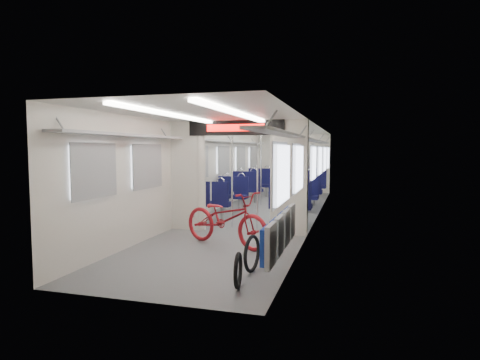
{
  "coord_description": "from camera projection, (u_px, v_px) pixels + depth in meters",
  "views": [
    {
      "loc": [
        2.29,
        -9.94,
        1.72
      ],
      "look_at": [
        -0.04,
        -1.63,
        1.05
      ],
      "focal_mm": 30.0,
      "sensor_mm": 36.0,
      "label": 1
    }
  ],
  "objects": [
    {
      "name": "carriage",
      "position": [
        256.0,
        158.0,
        9.92
      ],
      "size": [
        12.0,
        12.02,
        2.31
      ],
      "color": "#515456",
      "rests_on": "ground"
    },
    {
      "name": "bicycle",
      "position": [
        226.0,
        218.0,
        7.12
      ],
      "size": [
        1.98,
        1.35,
        0.98
      ],
      "primitive_type": "imported",
      "rotation": [
        0.0,
        0.0,
        1.16
      ],
      "color": "maroon",
      "rests_on": "ground"
    },
    {
      "name": "flip_bench",
      "position": [
        281.0,
        232.0,
        5.55
      ],
      "size": [
        0.12,
        2.11,
        0.51
      ],
      "color": "gray",
      "rests_on": "carriage"
    },
    {
      "name": "bike_hoop_a",
      "position": [
        238.0,
        272.0,
        4.93
      ],
      "size": [
        0.11,
        0.46,
        0.46
      ],
      "primitive_type": "torus",
      "rotation": [
        1.57,
        0.0,
        1.69
      ],
      "color": "black",
      "rests_on": "ground"
    },
    {
      "name": "bike_hoop_b",
      "position": [
        252.0,
        255.0,
        5.59
      ],
      "size": [
        0.13,
        0.53,
        0.53
      ],
      "primitive_type": "torus",
      "rotation": [
        1.57,
        0.0,
        1.42
      ],
      "color": "black",
      "rests_on": "ground"
    },
    {
      "name": "bike_hoop_c",
      "position": [
        268.0,
        247.0,
        6.23
      ],
      "size": [
        0.15,
        0.44,
        0.44
      ],
      "primitive_type": "torus",
      "rotation": [
        1.57,
        0.0,
        1.35
      ],
      "color": "black",
      "rests_on": "ground"
    },
    {
      "name": "seat_bay_near_left",
      "position": [
        223.0,
        195.0,
        10.43
      ],
      "size": [
        0.88,
        1.93,
        1.06
      ],
      "color": "black",
      "rests_on": "ground"
    },
    {
      "name": "seat_bay_near_right",
      "position": [
        296.0,
        194.0,
        10.17
      ],
      "size": [
        0.96,
        2.31,
        1.17
      ],
      "color": "black",
      "rests_on": "ground"
    },
    {
      "name": "seat_bay_far_left",
      "position": [
        254.0,
        183.0,
        13.74
      ],
      "size": [
        0.93,
        2.17,
        1.13
      ],
      "color": "black",
      "rests_on": "ground"
    },
    {
      "name": "seat_bay_far_right",
      "position": [
        310.0,
        184.0,
        13.3
      ],
      "size": [
        0.96,
        2.31,
        1.17
      ],
      "color": "black",
      "rests_on": "ground"
    },
    {
      "name": "stanchion_near_left",
      "position": [
        232.0,
        175.0,
        8.75
      ],
      "size": [
        0.04,
        0.04,
        2.3
      ],
      "primitive_type": "cylinder",
      "color": "silver",
      "rests_on": "ground"
    },
    {
      "name": "stanchion_near_right",
      "position": [
        257.0,
        176.0,
        8.49
      ],
      "size": [
        0.04,
        0.04,
        2.3
      ],
      "primitive_type": "cylinder",
      "color": "silver",
      "rests_on": "ground"
    },
    {
      "name": "stanchion_far_left",
      "position": [
        261.0,
        168.0,
        12.25
      ],
      "size": [
        0.05,
        0.05,
        2.3
      ],
      "primitive_type": "cylinder",
      "color": "silver",
      "rests_on": "ground"
    },
    {
      "name": "stanchion_far_right",
      "position": [
        285.0,
        168.0,
        12.02
      ],
      "size": [
        0.04,
        0.04,
        2.3
      ],
      "primitive_type": "cylinder",
      "color": "silver",
      "rests_on": "ground"
    }
  ]
}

